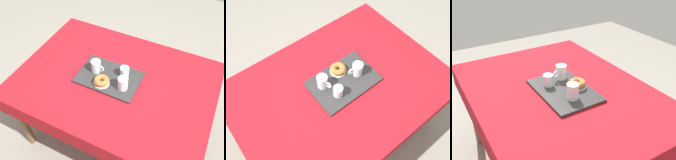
{
  "view_description": "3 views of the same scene",
  "coord_description": "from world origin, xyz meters",
  "views": [
    {
      "loc": [
        0.52,
        -1.1,
        2.09
      ],
      "look_at": [
        0.01,
        -0.06,
        0.8
      ],
      "focal_mm": 38.08,
      "sensor_mm": 36.0,
      "label": 1
    },
    {
      "loc": [
        0.55,
        0.68,
        2.15
      ],
      "look_at": [
        -0.0,
        -0.02,
        0.8
      ],
      "focal_mm": 37.69,
      "sensor_mm": 36.0,
      "label": 2
    },
    {
      "loc": [
        -1.28,
        0.73,
        1.63
      ],
      "look_at": [
        -0.0,
        -0.03,
        0.81
      ],
      "focal_mm": 41.92,
      "sensor_mm": 36.0,
      "label": 3
    }
  ],
  "objects": [
    {
      "name": "dining_table",
      "position": [
        0.0,
        0.0,
        0.66
      ],
      "size": [
        1.48,
        1.09,
        0.75
      ],
      "color": "#A8141E",
      "rests_on": "ground"
    },
    {
      "name": "sugar_donut_left",
      "position": [
        -0.06,
        -0.1,
        0.8
      ],
      "size": [
        0.11,
        0.11,
        0.04
      ],
      "primitive_type": "torus",
      "color": "#A3662D",
      "rests_on": "donut_plate_left"
    },
    {
      "name": "tea_mug_right",
      "position": [
        0.09,
        -0.07,
        0.82
      ],
      "size": [
        0.07,
        0.11,
        0.1
      ],
      "color": "white",
      "rests_on": "serving_tray"
    },
    {
      "name": "water_glass_near",
      "position": [
        0.05,
        0.05,
        0.81
      ],
      "size": [
        0.07,
        0.07,
        0.08
      ],
      "color": "white",
      "rests_on": "serving_tray"
    },
    {
      "name": "tea_mug_left",
      "position": [
        -0.16,
        -0.0,
        0.82
      ],
      "size": [
        0.11,
        0.07,
        0.1
      ],
      "color": "white",
      "rests_on": "serving_tray"
    },
    {
      "name": "donut_plate_left",
      "position": [
        -0.06,
        -0.1,
        0.77
      ],
      "size": [
        0.12,
        0.12,
        0.01
      ],
      "primitive_type": "cylinder",
      "color": "silver",
      "rests_on": "serving_tray"
    },
    {
      "name": "serving_tray",
      "position": [
        -0.04,
        -0.01,
        0.76
      ],
      "size": [
        0.47,
        0.32,
        0.02
      ],
      "primitive_type": "cube",
      "color": "#2D2D2D",
      "rests_on": "dining_table"
    }
  ]
}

